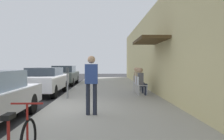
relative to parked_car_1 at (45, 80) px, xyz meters
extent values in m
plane|color=#2D2D30|center=(1.10, -4.41, -0.74)|extent=(60.00, 60.00, 0.00)
cube|color=#9E9B93|center=(3.35, -2.41, -0.68)|extent=(4.50, 32.00, 0.12)
cube|color=beige|center=(5.75, -2.41, 1.54)|extent=(0.30, 32.00, 4.56)
cube|color=#4C381E|center=(5.05, -2.10, 1.86)|extent=(1.10, 2.80, 0.12)
cylinder|color=black|center=(0.79, -4.54, -0.42)|extent=(0.22, 0.64, 0.64)
cube|color=silver|center=(0.00, -0.03, -0.08)|extent=(1.80, 4.40, 0.68)
cube|color=#333D47|center=(0.00, 0.12, 0.46)|extent=(1.48, 2.11, 0.40)
cylinder|color=black|center=(0.79, 1.34, -0.42)|extent=(0.22, 0.64, 0.64)
cylinder|color=black|center=(-0.79, 1.34, -0.42)|extent=(0.22, 0.64, 0.64)
cylinder|color=black|center=(0.79, -1.39, -0.42)|extent=(0.22, 0.64, 0.64)
cylinder|color=black|center=(-0.79, -1.39, -0.42)|extent=(0.22, 0.64, 0.64)
cube|color=#47514C|center=(0.00, 5.45, -0.08)|extent=(1.80, 4.40, 0.67)
cube|color=#333D47|center=(0.00, 5.60, 0.49)|extent=(1.48, 2.11, 0.48)
cylinder|color=black|center=(0.79, 6.82, -0.42)|extent=(0.22, 0.64, 0.64)
cylinder|color=black|center=(-0.79, 6.82, -0.42)|extent=(0.22, 0.64, 0.64)
cylinder|color=black|center=(0.79, 4.09, -0.42)|extent=(0.22, 0.64, 0.64)
cylinder|color=black|center=(-0.79, 4.09, -0.42)|extent=(0.22, 0.64, 0.64)
cylinder|color=slate|center=(1.55, -2.20, -0.07)|extent=(0.07, 0.07, 1.10)
cube|color=#383D42|center=(1.55, -2.20, 0.59)|extent=(0.12, 0.10, 0.22)
cylinder|color=maroon|center=(2.02, -9.07, -0.04)|extent=(0.04, 0.04, 0.50)
cube|color=black|center=(2.02, -9.07, 0.23)|extent=(0.10, 0.20, 0.06)
cylinder|color=maroon|center=(2.02, -8.44, -0.01)|extent=(0.03, 0.03, 0.56)
cylinder|color=maroon|center=(2.02, -8.44, 0.27)|extent=(0.46, 0.03, 0.03)
cylinder|color=silver|center=(5.08, -1.06, -0.39)|extent=(0.04, 0.04, 0.45)
cylinder|color=silver|center=(5.08, -1.44, -0.39)|extent=(0.04, 0.04, 0.45)
cylinder|color=silver|center=(4.70, -1.07, -0.39)|extent=(0.04, 0.04, 0.45)
cylinder|color=silver|center=(4.70, -1.45, -0.39)|extent=(0.04, 0.04, 0.45)
cube|color=silver|center=(4.89, -1.26, -0.15)|extent=(0.45, 0.45, 0.03)
cube|color=silver|center=(4.68, -1.26, 0.05)|extent=(0.04, 0.44, 0.40)
cylinder|color=#232838|center=(5.07, -1.15, -0.38)|extent=(0.11, 0.11, 0.47)
cylinder|color=#232838|center=(4.94, -1.16, -0.15)|extent=(0.36, 0.15, 0.14)
cylinder|color=#232838|center=(5.07, -1.35, -0.38)|extent=(0.11, 0.11, 0.47)
cylinder|color=#232838|center=(4.94, -1.36, -0.15)|extent=(0.36, 0.15, 0.14)
cube|color=#595960|center=(4.81, -1.26, 0.15)|extent=(0.23, 0.36, 0.56)
sphere|color=tan|center=(4.81, -1.26, 0.56)|extent=(0.22, 0.22, 0.22)
cylinder|color=silver|center=(5.08, -0.29, -0.39)|extent=(0.04, 0.04, 0.45)
cylinder|color=silver|center=(5.08, -0.67, -0.39)|extent=(0.04, 0.04, 0.45)
cylinder|color=silver|center=(4.70, -0.29, -0.39)|extent=(0.04, 0.04, 0.45)
cylinder|color=silver|center=(4.70, -0.67, -0.39)|extent=(0.04, 0.04, 0.45)
cube|color=silver|center=(4.89, -0.48, -0.15)|extent=(0.45, 0.45, 0.03)
cube|color=silver|center=(4.68, -0.48, 0.05)|extent=(0.04, 0.44, 0.40)
cylinder|color=#232838|center=(5.07, -0.38, -0.38)|extent=(0.11, 0.11, 0.47)
cylinder|color=#232838|center=(4.94, -0.38, -0.15)|extent=(0.36, 0.14, 0.14)
cylinder|color=#232838|center=(5.07, -0.58, -0.38)|extent=(0.11, 0.11, 0.47)
cylinder|color=#232838|center=(4.94, -0.58, -0.15)|extent=(0.36, 0.14, 0.14)
cube|color=#CCB28C|center=(4.81, -0.48, 0.15)|extent=(0.22, 0.36, 0.56)
sphere|color=tan|center=(4.81, -0.48, 0.56)|extent=(0.22, 0.22, 0.22)
cylinder|color=silver|center=(5.10, 0.47, -0.39)|extent=(0.04, 0.04, 0.45)
cylinder|color=silver|center=(5.05, 0.09, -0.39)|extent=(0.04, 0.04, 0.45)
cylinder|color=silver|center=(4.73, 0.52, -0.39)|extent=(0.04, 0.04, 0.45)
cylinder|color=silver|center=(4.68, 0.14, -0.39)|extent=(0.04, 0.04, 0.45)
cube|color=silver|center=(4.89, 0.30, -0.15)|extent=(0.50, 0.50, 0.03)
cube|color=silver|center=(4.69, 0.33, 0.05)|extent=(0.09, 0.44, 0.40)
cylinder|color=#232838|center=(5.08, 0.38, -0.38)|extent=(0.11, 0.11, 0.47)
cylinder|color=#232838|center=(4.95, 0.40, -0.15)|extent=(0.38, 0.19, 0.14)
cylinder|color=#232838|center=(5.05, 0.18, -0.38)|extent=(0.11, 0.11, 0.47)
cylinder|color=#232838|center=(4.93, 0.20, -0.15)|extent=(0.38, 0.19, 0.14)
cube|color=#CCB28C|center=(4.81, 0.31, 0.15)|extent=(0.27, 0.39, 0.56)
sphere|color=tan|center=(4.81, 0.31, 0.56)|extent=(0.22, 0.22, 0.22)
cylinder|color=#232838|center=(2.65, -5.27, -0.17)|extent=(0.12, 0.12, 0.90)
cylinder|color=#232838|center=(2.85, -5.27, -0.17)|extent=(0.12, 0.12, 0.90)
cube|color=#334C99|center=(2.75, -5.27, 0.56)|extent=(0.36, 0.22, 0.56)
sphere|color=tan|center=(2.75, -5.27, 0.97)|extent=(0.22, 0.22, 0.22)
camera|label=1|loc=(3.15, -11.67, 0.84)|focal=35.78mm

